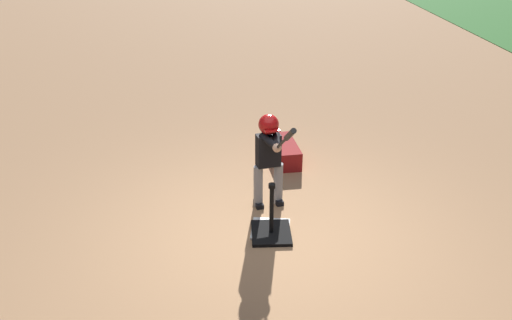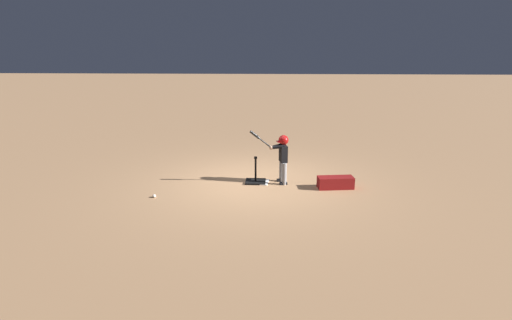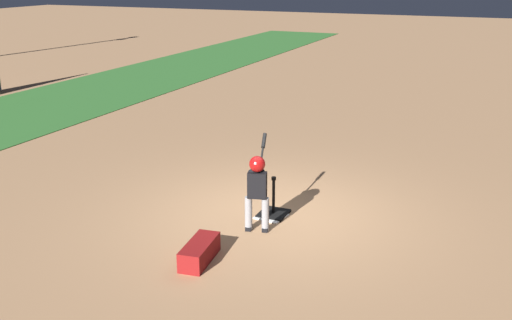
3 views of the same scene
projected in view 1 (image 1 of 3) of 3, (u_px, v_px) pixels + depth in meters
The scene contains 5 objects.
ground_plane at pixel (271, 237), 5.66m from camera, with size 90.00×90.00×0.00m, color #AD7F56.
home_plate at pixel (271, 229), 5.79m from camera, with size 0.44×0.44×0.02m, color white.
batting_tee at pixel (272, 229), 5.67m from camera, with size 0.50×0.45×0.66m.
batter_child at pixel (270, 150), 5.94m from camera, with size 0.93×0.43×1.36m.
equipment_bag at pixel (285, 151), 7.38m from camera, with size 0.84×0.32×0.28m, color maroon.
Camera 1 is at (4.68, -0.36, 3.28)m, focal length 35.00 mm.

